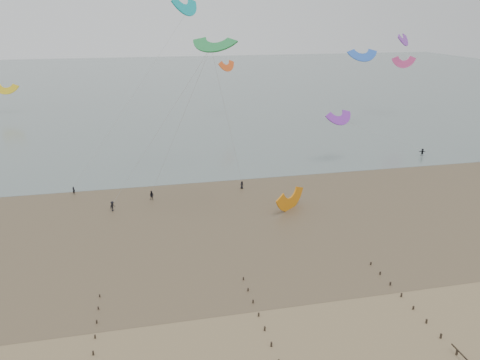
% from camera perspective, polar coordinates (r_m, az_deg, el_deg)
% --- Properties ---
extents(ground, '(500.00, 500.00, 0.00)m').
position_cam_1_polar(ground, '(51.82, -1.04, -19.43)').
color(ground, brown).
rests_on(ground, ground).
extents(sea_and_shore, '(500.00, 665.00, 0.03)m').
position_cam_1_polar(sea_and_shore, '(80.85, -8.75, -4.42)').
color(sea_and_shore, '#475654').
rests_on(sea_and_shore, ground).
extents(kitesurfer_lead, '(0.67, 0.61, 1.54)m').
position_cam_1_polar(kitesurfer_lead, '(94.82, -19.61, -1.20)').
color(kitesurfer_lead, black).
rests_on(kitesurfer_lead, ground).
extents(kitesurfers, '(120.04, 19.96, 1.83)m').
position_cam_1_polar(kitesurfers, '(97.13, 5.50, 0.45)').
color(kitesurfers, black).
rests_on(kitesurfers, ground).
extents(grounded_kite, '(8.89, 8.68, 3.86)m').
position_cam_1_polar(grounded_kite, '(83.46, 6.15, -3.51)').
color(grounded_kite, orange).
rests_on(grounded_kite, ground).
extents(kites_airborne, '(232.41, 116.71, 38.49)m').
position_cam_1_polar(kites_airborne, '(130.76, -16.99, 14.46)').
color(kites_airborne, '#F12E4C').
rests_on(kites_airborne, ground).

